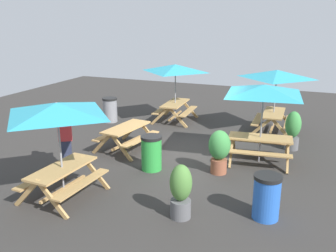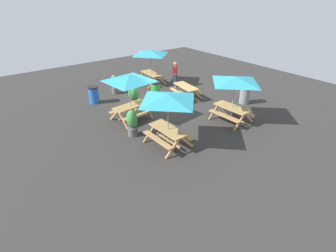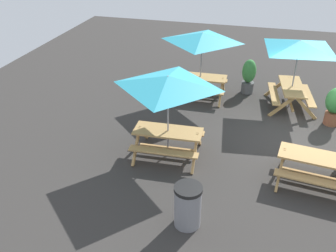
# 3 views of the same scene
# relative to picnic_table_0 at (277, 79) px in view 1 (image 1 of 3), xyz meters

# --- Properties ---
(ground_plane) EXTENTS (24.00, 24.00, 0.00)m
(ground_plane) POSITION_rel_picnic_table_0_xyz_m (-3.34, 2.07, -1.99)
(ground_plane) COLOR #33302D
(ground_plane) RESTS_ON ground
(picnic_table_0) EXTENTS (2.05, 2.05, 2.34)m
(picnic_table_0) POSITION_rel_picnic_table_0_xyz_m (0.00, 0.00, 0.00)
(picnic_table_0) COLOR tan
(picnic_table_0) RESTS_ON ground
(picnic_table_1) EXTENTS (2.81, 2.81, 2.34)m
(picnic_table_1) POSITION_rel_picnic_table_0_xyz_m (-3.08, 0.01, 0.00)
(picnic_table_1) COLOR tan
(picnic_table_1) RESTS_ON ground
(picnic_table_2) EXTENTS (2.09, 2.09, 2.34)m
(picnic_table_2) POSITION_rel_picnic_table_0_xyz_m (0.13, 3.87, 0.00)
(picnic_table_2) COLOR tan
(picnic_table_2) RESTS_ON ground
(picnic_table_3) EXTENTS (2.11, 2.11, 2.34)m
(picnic_table_3) POSITION_rel_picnic_table_0_xyz_m (-7.07, 3.95, 0.00)
(picnic_table_3) COLOR tan
(picnic_table_3) RESTS_ON ground
(picnic_table_4) EXTENTS (1.96, 1.73, 0.81)m
(picnic_table_4) POSITION_rel_picnic_table_0_xyz_m (-3.60, 4.11, -1.43)
(picnic_table_4) COLOR tan
(picnic_table_4) RESTS_ON ground
(trash_bin_green) EXTENTS (0.59, 0.59, 0.98)m
(trash_bin_green) POSITION_rel_picnic_table_0_xyz_m (-4.78, 2.71, -1.49)
(trash_bin_green) COLOR green
(trash_bin_green) RESTS_ON ground
(trash_bin_blue) EXTENTS (0.59, 0.59, 0.98)m
(trash_bin_blue) POSITION_rel_picnic_table_0_xyz_m (-6.26, -0.61, -1.49)
(trash_bin_blue) COLOR blue
(trash_bin_blue) RESTS_ON ground
(trash_bin_gray) EXTENTS (0.59, 0.59, 0.98)m
(trash_bin_gray) POSITION_rel_picnic_table_0_xyz_m (-0.94, 6.27, -1.49)
(trash_bin_gray) COLOR gray
(trash_bin_gray) RESTS_ON ground
(potted_plant_0) EXTENTS (0.47, 0.47, 1.20)m
(potted_plant_0) POSITION_rel_picnic_table_0_xyz_m (-6.91, 1.07, -1.37)
(potted_plant_0) COLOR #59595B
(potted_plant_0) RESTS_ON ground
(potted_plant_1) EXTENTS (0.59, 0.59, 1.21)m
(potted_plant_1) POSITION_rel_picnic_table_0_xyz_m (-4.32, 0.91, -1.31)
(potted_plant_1) COLOR #935138
(potted_plant_1) RESTS_ON ground
(potted_plant_2) EXTENTS (0.49, 0.49, 1.25)m
(potted_plant_2) POSITION_rel_picnic_table_0_xyz_m (-1.61, -0.78, -1.33)
(potted_plant_2) COLOR #59595B
(potted_plant_2) RESTS_ON ground
(person_standing) EXTENTS (0.38, 0.42, 1.67)m
(person_standing) POSITION_rel_picnic_table_0_xyz_m (-5.64, 4.90, -1.10)
(person_standing) COLOR #2D334C
(person_standing) RESTS_ON ground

